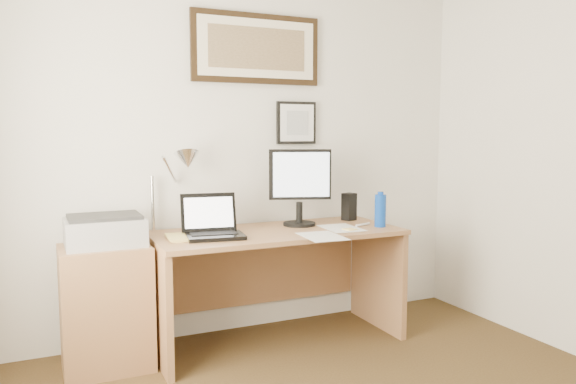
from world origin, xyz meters
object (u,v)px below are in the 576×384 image
water_bottle (380,211)px  printer (105,230)px  lcd_monitor (300,183)px  desk (272,263)px  side_cabinet (106,307)px  book (167,238)px  laptop (213,227)px

water_bottle → printer: (-1.75, 0.22, -0.04)m
water_bottle → lcd_monitor: size_ratio=0.42×
desk → printer: (-1.06, -0.02, 0.30)m
side_cabinet → printer: size_ratio=1.66×
lcd_monitor → desk: bearing=-173.1°
lcd_monitor → printer: (-1.28, -0.05, -0.22)m
water_bottle → book: size_ratio=0.91×
water_bottle → desk: 0.81m
desk → side_cabinet: bearing=-178.1°
side_cabinet → laptop: size_ratio=1.98×
printer → side_cabinet: bearing=-118.9°
book → printer: printer is taller
side_cabinet → lcd_monitor: bearing=2.7°
side_cabinet → laptop: bearing=-8.1°
side_cabinet → lcd_monitor: (1.29, 0.06, 0.68)m
lcd_monitor → book: bearing=-172.4°
lcd_monitor → water_bottle: bearing=-29.3°
water_bottle → lcd_monitor: (-0.47, 0.27, 0.18)m
water_bottle → desk: size_ratio=0.14×
water_bottle → laptop: 1.14m
laptop → printer: size_ratio=0.84×
desk → book: bearing=-172.1°
desk → printer: printer is taller
side_cabinet → book: (0.35, -0.06, 0.39)m
book → water_bottle: bearing=-5.7°
side_cabinet → laptop: 0.77m
desk → lcd_monitor: 0.57m
side_cabinet → desk: bearing=1.9°
printer → lcd_monitor: bearing=2.0°
book → laptop: (0.27, -0.03, 0.05)m
desk → lcd_monitor: size_ratio=3.08×
water_bottle → printer: water_bottle is taller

